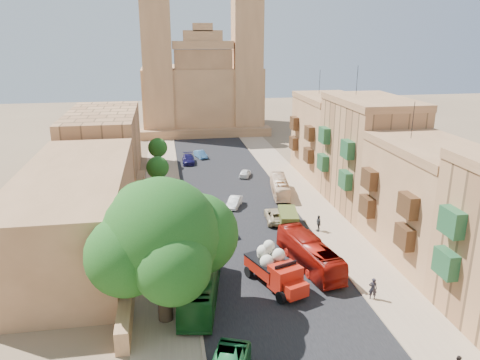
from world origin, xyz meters
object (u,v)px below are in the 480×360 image
object	(u,v)px
street_tree_a	(157,236)
car_dkblue	(188,159)
bus_cream_east	(280,187)
pedestrian_a	(373,288)
car_blue_b	(201,154)
pedestrian_c	(318,223)
car_blue_a	(229,230)
street_tree_b	(158,199)
car_cream	(276,215)
olive_pickup	(288,219)
red_truck	(275,268)
street_tree_d	(158,148)
church	(201,88)
ficus_tree	(163,239)
street_tree_c	(158,168)
bus_green_north	(201,281)
bus_red_east	(309,253)
car_white_b	(245,173)
car_white_a	(234,202)

from	to	relation	value
street_tree_a	car_dkblue	size ratio (longest dim) A/B	1.07
bus_cream_east	pedestrian_a	distance (m)	26.96
car_blue_b	pedestrian_c	xyz separation A→B (m)	(10.19, -34.57, 0.31)
car_blue_a	car_blue_b	bearing A→B (deg)	78.99
car_blue_a	street_tree_a	bearing A→B (deg)	-149.28
street_tree_b	car_cream	xyz separation A→B (m)	(13.57, -2.06, -2.12)
olive_pickup	pedestrian_a	distance (m)	16.16
red_truck	olive_pickup	xyz separation A→B (m)	(4.55, 12.53, -0.82)
street_tree_a	street_tree_d	bearing A→B (deg)	90.00
car_dkblue	car_cream	bearing A→B (deg)	-71.42
street_tree_b	olive_pickup	world-z (taller)	street_tree_b
car_cream	church	bearing A→B (deg)	-80.91
street_tree_d	pedestrian_c	size ratio (longest dim) A/B	2.59
olive_pickup	street_tree_a	bearing A→B (deg)	-151.20
ficus_tree	olive_pickup	world-z (taller)	ficus_tree
street_tree_c	olive_pickup	world-z (taller)	street_tree_c
pedestrian_a	street_tree_c	bearing A→B (deg)	-40.97
church	street_tree_b	distance (m)	55.92
pedestrian_a	pedestrian_c	xyz separation A→B (m)	(0.07, 14.17, -0.01)
ficus_tree	car_cream	bearing A→B (deg)	54.11
red_truck	bus_green_north	xyz separation A→B (m)	(-6.50, -0.90, -0.19)
street_tree_d	car_blue_a	size ratio (longest dim) A/B	1.54
ficus_tree	street_tree_b	distance (m)	20.38
bus_red_east	pedestrian_a	size ratio (longest dim) A/B	5.31
street_tree_c	street_tree_a	bearing A→B (deg)	-90.00
street_tree_d	bus_red_east	size ratio (longest dim) A/B	0.48
street_tree_c	car_cream	bearing A→B (deg)	-46.01
car_dkblue	church	bearing A→B (deg)	81.57
street_tree_c	car_cream	size ratio (longest dim) A/B	0.96
street_tree_a	car_blue_a	world-z (taller)	street_tree_a
bus_red_east	car_dkblue	xyz separation A→B (m)	(-9.00, 39.18, -0.70)
street_tree_c	car_cream	distance (m)	19.71
car_white_b	street_tree_b	bearing A→B (deg)	71.67
car_white_b	bus_green_north	bearing A→B (deg)	94.74
car_cream	car_blue_a	bearing A→B (deg)	32.67
street_tree_d	bus_cream_east	bearing A→B (deg)	-46.01
street_tree_d	car_dkblue	world-z (taller)	street_tree_d
bus_red_east	car_blue_a	xyz separation A→B (m)	(-6.40, 8.50, -0.87)
street_tree_d	car_blue_a	bearing A→B (deg)	-75.37
street_tree_d	car_white_b	distance (m)	15.55
car_white_a	car_white_b	xyz separation A→B (m)	(3.68, 12.77, -0.04)
bus_red_east	bus_cream_east	xyz separation A→B (m)	(2.37, 20.67, -0.25)
bus_red_east	ficus_tree	bearing A→B (deg)	16.13
ficus_tree	street_tree_a	distance (m)	8.63
street_tree_a	bus_red_east	bearing A→B (deg)	-6.64
street_tree_a	bus_green_north	size ratio (longest dim) A/B	0.48
street_tree_c	car_blue_a	xyz separation A→B (m)	(7.60, -17.13, -2.71)
street_tree_c	olive_pickup	bearing A→B (deg)	-47.72
street_tree_c	car_white_a	size ratio (longest dim) A/B	1.27
bus_green_north	car_blue_b	distance (m)	46.46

